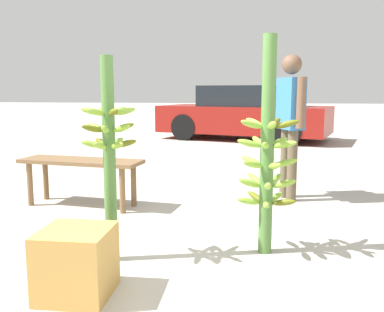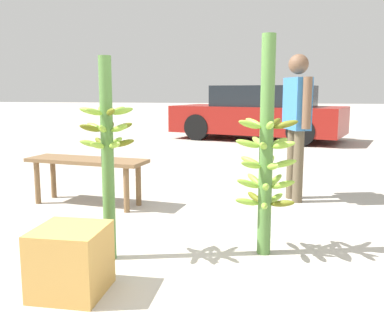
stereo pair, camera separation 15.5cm
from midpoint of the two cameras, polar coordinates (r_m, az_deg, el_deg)
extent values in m
plane|color=#B2AA9E|center=(3.00, -3.08, -15.86)|extent=(80.00, 80.00, 0.00)
cylinder|color=#4C7A38|center=(3.14, -12.34, -0.66)|extent=(0.09, 0.09, 1.49)
ellipsoid|color=#84B238|center=(3.14, -14.66, 5.79)|extent=(0.17, 0.06, 0.08)
ellipsoid|color=#84B238|center=(3.02, -14.11, 5.71)|extent=(0.11, 0.17, 0.08)
ellipsoid|color=#5D6216|center=(2.99, -11.92, 5.75)|extent=(0.13, 0.16, 0.08)
ellipsoid|color=#84B238|center=(3.08, -10.41, 5.88)|extent=(0.17, 0.06, 0.08)
ellipsoid|color=#84B238|center=(3.19, -11.08, 5.95)|extent=(0.11, 0.17, 0.08)
ellipsoid|color=#84B238|center=(3.22, -13.15, 5.91)|extent=(0.13, 0.16, 0.08)
ellipsoid|color=#84B238|center=(3.00, -12.96, 3.49)|extent=(0.06, 0.17, 0.08)
ellipsoid|color=#84B238|center=(3.04, -10.84, 3.61)|extent=(0.17, 0.10, 0.08)
ellipsoid|color=#5D6216|center=(3.15, -10.45, 3.80)|extent=(0.16, 0.13, 0.08)
ellipsoid|color=#5D6216|center=(3.23, -12.04, 3.87)|extent=(0.06, 0.17, 0.08)
ellipsoid|color=#84B238|center=(3.19, -14.05, 3.75)|extent=(0.17, 0.10, 0.08)
ellipsoid|color=#5D6216|center=(3.08, -14.57, 3.56)|extent=(0.16, 0.13, 0.08)
ellipsoid|color=#84B238|center=(3.13, -14.57, 1.53)|extent=(0.17, 0.09, 0.08)
ellipsoid|color=#84B238|center=(3.03, -13.63, 1.32)|extent=(0.08, 0.17, 0.08)
ellipsoid|color=#84B238|center=(3.02, -11.40, 1.38)|extent=(0.15, 0.14, 0.08)
ellipsoid|color=#5D6216|center=(3.12, -10.26, 1.64)|extent=(0.17, 0.09, 0.08)
ellipsoid|color=#84B238|center=(3.22, -11.28, 1.83)|extent=(0.08, 0.17, 0.08)
ellipsoid|color=#5D6216|center=(3.23, -13.37, 1.78)|extent=(0.15, 0.14, 0.08)
cylinder|color=#4C7A38|center=(3.25, 8.66, 1.19)|extent=(0.10, 0.10, 1.65)
ellipsoid|color=#84B238|center=(3.09, 9.21, 4.07)|extent=(0.08, 0.20, 0.10)
ellipsoid|color=#5D6216|center=(3.21, 11.15, 4.18)|extent=(0.20, 0.08, 0.10)
ellipsoid|color=#5D6216|center=(3.35, 9.73, 4.40)|extent=(0.13, 0.19, 0.10)
ellipsoid|color=#84B238|center=(3.32, 7.01, 4.43)|extent=(0.17, 0.17, 0.10)
ellipsoid|color=#84B238|center=(3.16, 6.56, 4.22)|extent=(0.19, 0.13, 0.10)
ellipsoid|color=#84B238|center=(3.11, 8.36, 1.39)|extent=(0.08, 0.20, 0.09)
ellipsoid|color=#84B238|center=(3.19, 10.90, 1.51)|extent=(0.19, 0.13, 0.09)
ellipsoid|color=#84B238|center=(3.34, 10.28, 1.86)|extent=(0.17, 0.17, 0.09)
ellipsoid|color=#84B238|center=(3.36, 7.55, 1.96)|extent=(0.13, 0.19, 0.09)
ellipsoid|color=#84B238|center=(3.22, 6.28, 1.68)|extent=(0.20, 0.08, 0.09)
ellipsoid|color=#84B238|center=(3.28, 11.00, -0.92)|extent=(0.19, 0.06, 0.09)
ellipsoid|color=#84B238|center=(3.40, 9.14, -0.54)|extent=(0.10, 0.20, 0.09)
ellipsoid|color=#84B238|center=(3.34, 6.60, -0.65)|extent=(0.19, 0.14, 0.09)
ellipsoid|color=#84B238|center=(3.18, 6.75, -1.12)|extent=(0.18, 0.16, 0.09)
ellipsoid|color=#84B238|center=(3.14, 9.58, -1.30)|extent=(0.12, 0.20, 0.09)
ellipsoid|color=#84B238|center=(3.40, 9.78, -3.12)|extent=(0.15, 0.19, 0.11)
ellipsoid|color=#84B238|center=(3.39, 7.11, -3.09)|extent=(0.16, 0.18, 0.11)
ellipsoid|color=#84B238|center=(3.25, 6.33, -3.62)|extent=(0.20, 0.11, 0.11)
ellipsoid|color=#84B238|center=(3.16, 8.69, -4.01)|extent=(0.06, 0.19, 0.11)
ellipsoid|color=#84B238|center=(3.26, 10.85, -3.67)|extent=(0.20, 0.10, 0.11)
ellipsoid|color=#84B238|center=(3.28, 6.20, -6.02)|extent=(0.20, 0.10, 0.09)
ellipsoid|color=#84B238|center=(3.19, 8.52, -6.50)|extent=(0.05, 0.19, 0.09)
ellipsoid|color=#5D6216|center=(3.29, 10.80, -6.11)|extent=(0.20, 0.11, 0.09)
ellipsoid|color=#84B238|center=(3.43, 9.84, -5.44)|extent=(0.15, 0.18, 0.09)
ellipsoid|color=#5D6216|center=(3.43, 7.13, -5.39)|extent=(0.15, 0.18, 0.09)
cylinder|color=brown|center=(5.09, 11.46, -0.94)|extent=(0.14, 0.14, 0.81)
cylinder|color=brown|center=(4.93, 12.31, -1.28)|extent=(0.14, 0.14, 0.81)
cube|color=#3372B2|center=(4.94, 12.13, 6.85)|extent=(0.31, 0.44, 0.58)
cylinder|color=brown|center=(5.17, 10.97, 7.12)|extent=(0.12, 0.12, 0.55)
cylinder|color=brown|center=(4.72, 13.42, 6.90)|extent=(0.12, 0.12, 0.55)
sphere|color=brown|center=(4.95, 12.30, 11.85)|extent=(0.22, 0.22, 0.22)
cube|color=brown|center=(4.78, -15.52, -0.69)|extent=(1.38, 0.59, 0.04)
cylinder|color=brown|center=(5.24, -19.73, -2.92)|extent=(0.06, 0.06, 0.47)
cylinder|color=brown|center=(4.69, -8.73, -3.81)|extent=(0.06, 0.06, 0.47)
cylinder|color=brown|center=(5.01, -21.62, -3.53)|extent=(0.06, 0.06, 0.47)
cylinder|color=brown|center=(4.44, -10.26, -4.57)|extent=(0.06, 0.06, 0.47)
cube|color=maroon|center=(11.06, 6.53, 4.90)|extent=(4.56, 2.98, 0.68)
cube|color=black|center=(10.99, 7.43, 7.96)|extent=(2.71, 2.27, 0.51)
cylinder|color=black|center=(10.83, -1.45, 3.86)|extent=(0.69, 0.39, 0.66)
cylinder|color=black|center=(12.29, 1.91, 4.44)|extent=(0.69, 0.39, 0.66)
cylinder|color=black|center=(9.95, 12.20, 3.23)|extent=(0.69, 0.39, 0.66)
cylinder|color=black|center=(11.53, 14.00, 3.90)|extent=(0.69, 0.39, 0.66)
cube|color=#C69347|center=(2.79, -16.74, -13.45)|extent=(0.42, 0.42, 0.42)
camera|label=1|loc=(0.08, -91.27, -0.20)|focal=40.00mm
camera|label=2|loc=(0.08, 88.73, 0.20)|focal=40.00mm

